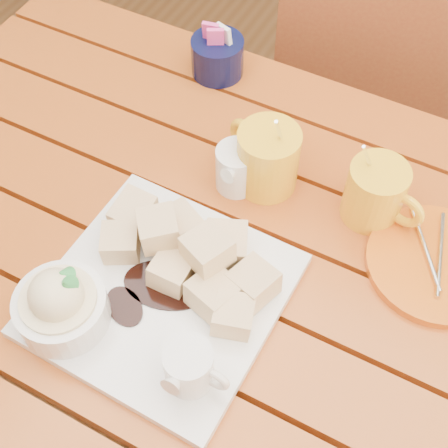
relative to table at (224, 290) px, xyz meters
The scene contains 9 objects.
ground 0.64m from the table, 90.00° to the right, with size 5.00×5.00×0.00m, color #583519.
table is the anchor object (origin of this frame).
dessert_plate 0.19m from the table, 113.88° to the right, with size 0.30×0.30×0.12m.
coffee_mug_left 0.21m from the table, 92.26° to the left, with size 0.13×0.09×0.15m.
coffee_mug_right 0.27m from the table, 45.11° to the left, with size 0.12×0.08×0.14m.
cream_pitcher 0.19m from the table, 108.34° to the left, with size 0.09×0.08×0.08m.
sugar_caddy 0.40m from the table, 119.56° to the left, with size 0.09×0.09×0.10m.
orange_saucer 0.31m from the table, 22.90° to the left, with size 0.19×0.19×0.02m.
chair_far 0.67m from the table, 85.01° to the left, with size 0.53×0.53×0.97m.
Camera 1 is at (0.22, -0.42, 1.48)m, focal length 50.00 mm.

